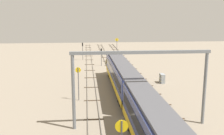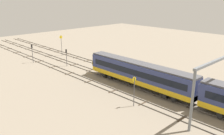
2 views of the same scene
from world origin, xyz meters
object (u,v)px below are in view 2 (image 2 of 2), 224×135
object	(u,v)px
speed_sign_mid_trackside	(134,88)
overhead_gantry	(219,73)
signal_light_trackside_departure	(32,51)
speed_sign_far_trackside	(61,43)
signal_light_trackside_approach	(66,55)
relay_cabinet	(149,70)

from	to	relation	value
speed_sign_mid_trackside	overhead_gantry	bearing A→B (deg)	-144.08
overhead_gantry	signal_light_trackside_departure	bearing A→B (deg)	8.71
speed_sign_far_trackside	speed_sign_mid_trackside	bearing A→B (deg)	164.81
overhead_gantry	signal_light_trackside_departure	world-z (taller)	overhead_gantry
speed_sign_mid_trackside	speed_sign_far_trackside	xyz separation A→B (m)	(36.75, -9.98, 0.68)
speed_sign_mid_trackside	speed_sign_far_trackside	distance (m)	38.09
speed_sign_far_trackside	signal_light_trackside_approach	world-z (taller)	speed_sign_far_trackside
overhead_gantry	relay_cabinet	size ratio (longest dim) A/B	9.11
speed_sign_mid_trackside	speed_sign_far_trackside	bearing A→B (deg)	-15.19
overhead_gantry	speed_sign_mid_trackside	world-z (taller)	overhead_gantry
speed_sign_mid_trackside	speed_sign_far_trackside	world-z (taller)	speed_sign_far_trackside
overhead_gantry	speed_sign_mid_trackside	xyz separation A→B (m)	(9.85, 7.13, -3.15)
overhead_gantry	speed_sign_far_trackside	bearing A→B (deg)	-3.49
speed_sign_mid_trackside	signal_light_trackside_approach	world-z (taller)	speed_sign_mid_trackside
overhead_gantry	signal_light_trackside_departure	distance (m)	45.79
signal_light_trackside_approach	signal_light_trackside_departure	size ratio (longest dim) A/B	0.88
overhead_gantry	speed_sign_mid_trackside	distance (m)	12.56
signal_light_trackside_approach	relay_cabinet	bearing A→B (deg)	-150.27
signal_light_trackside_departure	relay_cabinet	world-z (taller)	signal_light_trackside_departure
signal_light_trackside_approach	signal_light_trackside_departure	xyz separation A→B (m)	(8.77, 4.69, 0.34)
speed_sign_far_trackside	relay_cabinet	bearing A→B (deg)	-169.62
signal_light_trackside_departure	overhead_gantry	bearing A→B (deg)	-171.29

